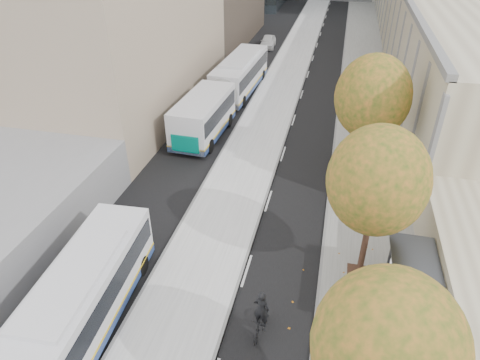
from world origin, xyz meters
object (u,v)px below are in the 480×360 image
(distant_car, at_px, (268,41))
(cyclist, at_px, (261,318))
(bus_shelter, at_px, (420,278))
(bus_far, at_px, (227,89))

(distant_car, bearing_deg, cyclist, -83.33)
(bus_shelter, distance_m, cyclist, 6.57)
(bus_shelter, height_order, bus_far, bus_far)
(cyclist, height_order, distant_car, cyclist)
(bus_shelter, height_order, cyclist, bus_shelter)
(bus_far, xyz_separation_m, cyclist, (7.33, -22.46, -0.88))
(bus_far, relative_size, cyclist, 8.33)
(cyclist, bearing_deg, bus_far, 115.14)
(bus_shelter, xyz_separation_m, bus_far, (-13.34, 20.17, -0.46))
(bus_shelter, bearing_deg, distant_car, 108.22)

